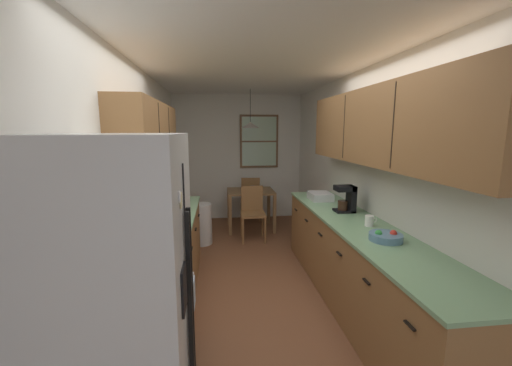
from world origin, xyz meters
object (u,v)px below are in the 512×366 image
at_px(refrigerator, 119,310).
at_px(mug_by_coffeemaker, 369,221).
at_px(dining_table, 251,197).
at_px(dining_chair_near, 253,210).
at_px(dining_chair_far, 251,196).
at_px(trash_bin, 202,224).
at_px(coffee_maker, 347,198).
at_px(fruit_bowl, 386,236).
at_px(microwave_over_range, 119,159).
at_px(dish_rack, 320,196).
at_px(stove_range, 146,310).
at_px(table_serving_bowl, 253,188).
at_px(storage_canister, 156,223).

xyz_separation_m(refrigerator, mug_by_coffeemaker, (2.00, 1.26, 0.04)).
height_order(dining_table, dining_chair_near, dining_chair_near).
height_order(dining_chair_far, trash_bin, dining_chair_far).
relative_size(coffee_maker, fruit_bowl, 1.10).
relative_size(microwave_over_range, trash_bin, 0.92).
bearing_deg(coffee_maker, dish_rack, 99.02).
bearing_deg(fruit_bowl, stove_range, -176.49).
xyz_separation_m(stove_range, fruit_bowl, (2.00, 0.12, 0.46)).
height_order(stove_range, mug_by_coffeemaker, stove_range).
bearing_deg(table_serving_bowl, dining_table, -122.37).
distance_m(refrigerator, dining_table, 4.27).
relative_size(stove_range, microwave_over_range, 1.80).
distance_m(trash_bin, storage_canister, 2.22).
bearing_deg(mug_by_coffeemaker, storage_canister, 178.20).
distance_m(stove_range, microwave_over_range, 1.17).
distance_m(refrigerator, dining_chair_far, 4.84).
distance_m(dining_chair_far, fruit_bowl, 3.92).
height_order(dining_table, dining_chair_far, dining_chair_far).
height_order(dining_chair_near, trash_bin, dining_chair_near).
bearing_deg(dining_chair_near, mug_by_coffeemaker, -68.39).
xyz_separation_m(refrigerator, storage_canister, (-0.05, 1.32, 0.08)).
xyz_separation_m(dining_chair_near, mug_by_coffeemaker, (0.91, -2.29, 0.45)).
bearing_deg(dining_chair_near, microwave_over_range, -114.04).
xyz_separation_m(storage_canister, fruit_bowl, (2.00, -0.47, -0.05)).
relative_size(trash_bin, dish_rack, 1.95).
relative_size(microwave_over_range, dining_table, 0.72).
relative_size(refrigerator, dish_rack, 5.36).
distance_m(dining_chair_far, mug_by_coffeemaker, 3.54).
height_order(stove_range, dining_chair_near, stove_range).
bearing_deg(dish_rack, trash_bin, 150.25).
bearing_deg(mug_by_coffeemaker, coffee_maker, 89.83).
relative_size(refrigerator, mug_by_coffeemaker, 14.96).
bearing_deg(dining_chair_near, trash_bin, -171.23).
distance_m(dining_chair_far, dish_rack, 2.36).
height_order(microwave_over_range, trash_bin, microwave_over_range).
relative_size(stove_range, storage_canister, 6.28).
bearing_deg(fruit_bowl, dining_chair_near, 107.56).
xyz_separation_m(refrigerator, microwave_over_range, (-0.16, 0.73, 0.73)).
xyz_separation_m(microwave_over_range, dish_rack, (2.06, 1.74, -0.69)).
relative_size(dining_chair_near, dining_chair_far, 1.00).
xyz_separation_m(dining_chair_near, coffee_maker, (0.91, -1.73, 0.56)).
bearing_deg(dining_chair_far, stove_range, -107.29).
height_order(dining_chair_far, dish_rack, dish_rack).
bearing_deg(refrigerator, dining_table, 74.76).
distance_m(fruit_bowl, dish_rack, 1.62).
height_order(coffee_maker, fruit_bowl, coffee_maker).
xyz_separation_m(dining_table, mug_by_coffeemaker, (0.88, -2.85, 0.35)).
xyz_separation_m(trash_bin, storage_canister, (-0.30, -2.10, 0.66)).
xyz_separation_m(stove_range, mug_by_coffeemaker, (2.05, 0.53, 0.48)).
distance_m(stove_range, dining_chair_near, 3.04).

